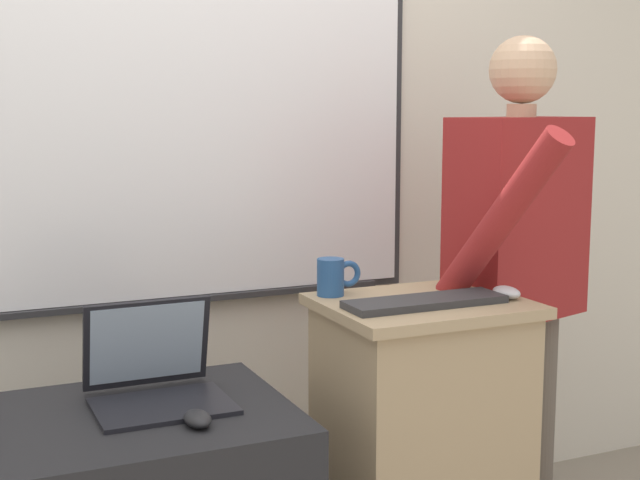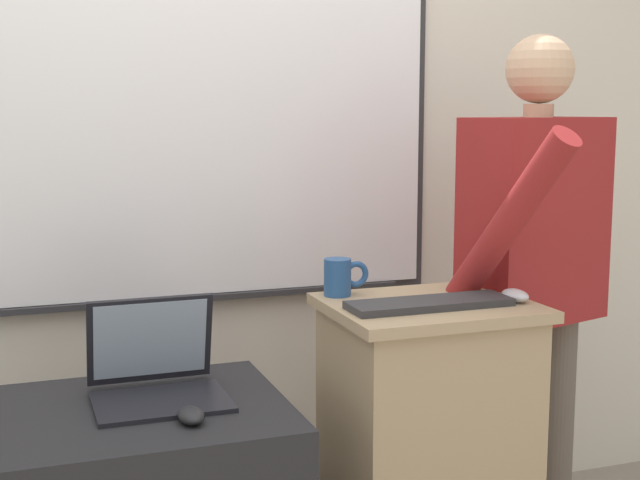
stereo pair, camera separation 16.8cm
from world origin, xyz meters
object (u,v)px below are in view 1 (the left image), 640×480
laptop (154,371)px  computer_mouse_by_keyboard (506,292)px  lectern_podium (420,466)px  person_presenter (518,266)px  computer_mouse_by_laptop (198,419)px  coffee_mug (333,277)px  wireless_keyboard (425,302)px

laptop → computer_mouse_by_keyboard: size_ratio=3.26×
lectern_podium → person_presenter: size_ratio=0.57×
lectern_podium → computer_mouse_by_laptop: lectern_podium is taller
computer_mouse_by_laptop → computer_mouse_by_keyboard: (0.91, 0.10, 0.20)m
lectern_podium → computer_mouse_by_keyboard: bearing=-18.0°
lectern_podium → coffee_mug: bearing=140.9°
laptop → computer_mouse_by_keyboard: (0.96, -0.13, 0.14)m
person_presenter → wireless_keyboard: size_ratio=3.82×
wireless_keyboard → computer_mouse_by_keyboard: (0.25, -0.02, 0.01)m
coffee_mug → wireless_keyboard: bearing=-51.9°
wireless_keyboard → computer_mouse_by_keyboard: 0.25m
wireless_keyboard → person_presenter: bearing=26.5°
lectern_podium → computer_mouse_by_laptop: 0.77m
person_presenter → coffee_mug: bearing=165.5°
laptop → computer_mouse_by_keyboard: 0.98m
lectern_podium → wireless_keyboard: (-0.03, -0.06, 0.49)m
laptop → coffee_mug: (0.54, 0.10, 0.18)m
lectern_podium → computer_mouse_by_keyboard: size_ratio=9.57×
laptop → coffee_mug: size_ratio=2.48×
lectern_podium → laptop: (-0.73, 0.06, 0.35)m
computer_mouse_by_laptop → coffee_mug: 0.64m
person_presenter → computer_mouse_by_laptop: size_ratio=16.94×
laptop → wireless_keyboard: 0.73m
lectern_podium → wireless_keyboard: 0.49m
computer_mouse_by_keyboard → person_presenter: bearing=48.4°
person_presenter → computer_mouse_by_laptop: 1.21m
lectern_podium → computer_mouse_by_keyboard: (0.22, -0.07, 0.49)m
person_presenter → computer_mouse_by_laptop: (-1.14, -0.35, -0.21)m
wireless_keyboard → coffee_mug: (-0.17, 0.22, 0.04)m
laptop → coffee_mug: 0.57m
laptop → wireless_keyboard: size_ratio=0.74×
computer_mouse_by_laptop → laptop: bearing=100.7°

